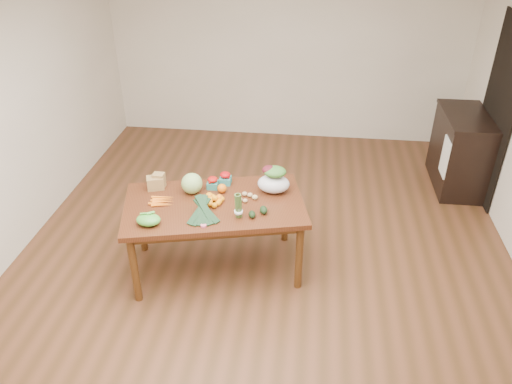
# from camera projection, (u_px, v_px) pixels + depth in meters

# --- Properties ---
(floor) EXTENTS (6.00, 6.00, 0.00)m
(floor) POSITION_uv_depth(u_px,v_px,m) (264.00, 257.00, 5.08)
(floor) COLOR brown
(floor) RESTS_ON ground
(room_walls) EXTENTS (5.02, 6.02, 2.70)m
(room_walls) POSITION_uv_depth(u_px,v_px,m) (265.00, 136.00, 4.37)
(room_walls) COLOR silver
(room_walls) RESTS_ON floor
(dining_table) EXTENTS (1.80, 1.27, 0.75)m
(dining_table) POSITION_uv_depth(u_px,v_px,m) (216.00, 236.00, 4.75)
(dining_table) COLOR #4F2612
(dining_table) RESTS_ON floor
(doorway_dark) EXTENTS (0.02, 1.00, 2.10)m
(doorway_dark) POSITION_uv_depth(u_px,v_px,m) (497.00, 112.00, 5.63)
(doorway_dark) COLOR black
(doorway_dark) RESTS_ON floor
(cabinet) EXTENTS (0.52, 1.02, 0.94)m
(cabinet) POSITION_uv_depth(u_px,v_px,m) (460.00, 151.00, 6.09)
(cabinet) COLOR black
(cabinet) RESTS_ON floor
(dish_towel) EXTENTS (0.02, 0.28, 0.45)m
(dish_towel) POSITION_uv_depth(u_px,v_px,m) (445.00, 157.00, 5.78)
(dish_towel) COLOR white
(dish_towel) RESTS_ON cabinet
(paper_bag) EXTENTS (0.25, 0.22, 0.15)m
(paper_bag) POSITION_uv_depth(u_px,v_px,m) (155.00, 182.00, 4.74)
(paper_bag) COLOR #9C7946
(paper_bag) RESTS_ON dining_table
(cabbage) EXTENTS (0.20, 0.20, 0.20)m
(cabbage) POSITION_uv_depth(u_px,v_px,m) (192.00, 183.00, 4.66)
(cabbage) COLOR #86B467
(cabbage) RESTS_ON dining_table
(strawberry_basket_a) EXTENTS (0.12, 0.12, 0.09)m
(strawberry_basket_a) POSITION_uv_depth(u_px,v_px,m) (213.00, 184.00, 4.77)
(strawberry_basket_a) COLOR red
(strawberry_basket_a) RESTS_ON dining_table
(strawberry_basket_b) EXTENTS (0.13, 0.13, 0.10)m
(strawberry_basket_b) POSITION_uv_depth(u_px,v_px,m) (225.00, 179.00, 4.84)
(strawberry_basket_b) COLOR #B30B0E
(strawberry_basket_b) RESTS_ON dining_table
(orange_a) EXTENTS (0.07, 0.07, 0.07)m
(orange_a) POSITION_uv_depth(u_px,v_px,m) (209.00, 196.00, 4.59)
(orange_a) COLOR orange
(orange_a) RESTS_ON dining_table
(orange_b) EXTENTS (0.09, 0.09, 0.09)m
(orange_b) POSITION_uv_depth(u_px,v_px,m) (222.00, 188.00, 4.70)
(orange_b) COLOR orange
(orange_b) RESTS_ON dining_table
(orange_c) EXTENTS (0.07, 0.07, 0.07)m
(orange_c) POSITION_uv_depth(u_px,v_px,m) (219.00, 198.00, 4.57)
(orange_c) COLOR orange
(orange_c) RESTS_ON dining_table
(mandarin_cluster) EXTENTS (0.22, 0.22, 0.08)m
(mandarin_cluster) POSITION_uv_depth(u_px,v_px,m) (215.00, 199.00, 4.53)
(mandarin_cluster) COLOR orange
(mandarin_cluster) RESTS_ON dining_table
(carrots) EXTENTS (0.26, 0.23, 0.03)m
(carrots) POSITION_uv_depth(u_px,v_px,m) (162.00, 201.00, 4.56)
(carrots) COLOR orange
(carrots) RESTS_ON dining_table
(snap_pea_bag) EXTENTS (0.21, 0.16, 0.09)m
(snap_pea_bag) POSITION_uv_depth(u_px,v_px,m) (148.00, 220.00, 4.24)
(snap_pea_bag) COLOR green
(snap_pea_bag) RESTS_ON dining_table
(kale_bunch) EXTENTS (0.41, 0.46, 0.16)m
(kale_bunch) POSITION_uv_depth(u_px,v_px,m) (203.00, 212.00, 4.28)
(kale_bunch) COLOR black
(kale_bunch) RESTS_ON dining_table
(asparagus_bundle) EXTENTS (0.11, 0.13, 0.26)m
(asparagus_bundle) POSITION_uv_depth(u_px,v_px,m) (238.00, 206.00, 4.29)
(asparagus_bundle) COLOR #537D39
(asparagus_bundle) RESTS_ON dining_table
(potato_a) EXTENTS (0.05, 0.04, 0.04)m
(potato_a) POSITION_uv_depth(u_px,v_px,m) (240.00, 200.00, 4.57)
(potato_a) COLOR tan
(potato_a) RESTS_ON dining_table
(potato_b) EXTENTS (0.05, 0.04, 0.04)m
(potato_b) POSITION_uv_depth(u_px,v_px,m) (245.00, 201.00, 4.56)
(potato_b) COLOR tan
(potato_b) RESTS_ON dining_table
(potato_c) EXTENTS (0.05, 0.05, 0.04)m
(potato_c) POSITION_uv_depth(u_px,v_px,m) (250.00, 195.00, 4.64)
(potato_c) COLOR #D5B37B
(potato_c) RESTS_ON dining_table
(potato_d) EXTENTS (0.05, 0.04, 0.04)m
(potato_d) POSITION_uv_depth(u_px,v_px,m) (245.00, 194.00, 4.65)
(potato_d) COLOR tan
(potato_d) RESTS_ON dining_table
(potato_e) EXTENTS (0.06, 0.05, 0.05)m
(potato_e) POSITION_uv_depth(u_px,v_px,m) (255.00, 197.00, 4.60)
(potato_e) COLOR #D7CA7C
(potato_e) RESTS_ON dining_table
(avocado_a) EXTENTS (0.08, 0.10, 0.06)m
(avocado_a) POSITION_uv_depth(u_px,v_px,m) (252.00, 214.00, 4.35)
(avocado_a) COLOR black
(avocado_a) RESTS_ON dining_table
(avocado_b) EXTENTS (0.09, 0.11, 0.07)m
(avocado_b) POSITION_uv_depth(u_px,v_px,m) (264.00, 210.00, 4.40)
(avocado_b) COLOR black
(avocado_b) RESTS_ON dining_table
(salad_bag) EXTENTS (0.35, 0.29, 0.23)m
(salad_bag) POSITION_uv_depth(u_px,v_px,m) (274.00, 181.00, 4.67)
(salad_bag) COLOR silver
(salad_bag) RESTS_ON dining_table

